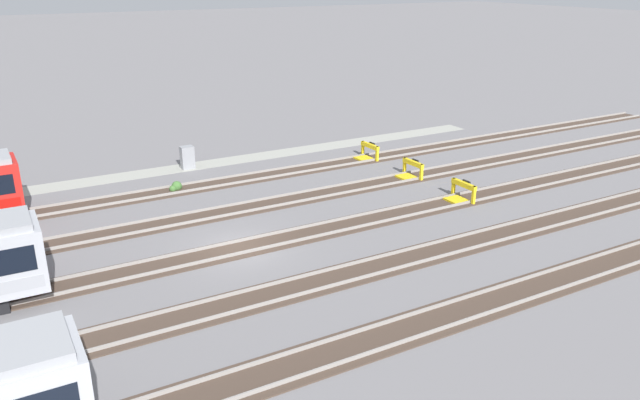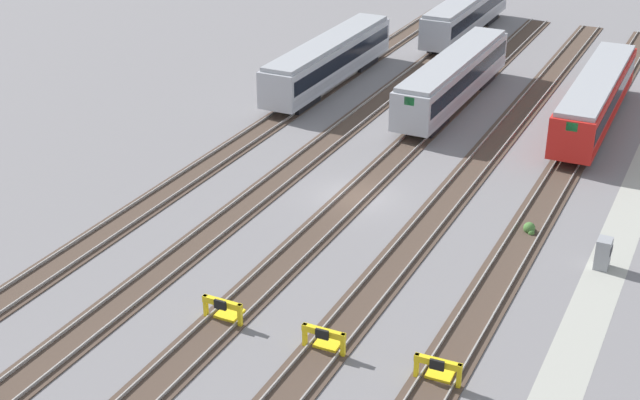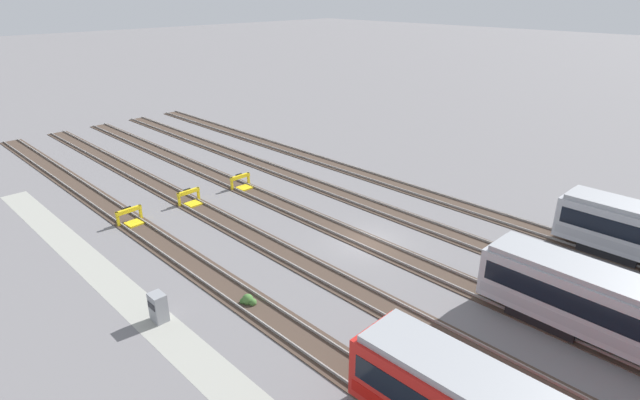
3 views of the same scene
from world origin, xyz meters
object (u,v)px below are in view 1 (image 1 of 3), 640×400
(bumper_stop_nearest_track, at_px, (367,153))
(weed_clump, at_px, (176,187))
(electrical_cabinet, at_px, (187,157))
(bumper_stop_middle_track, at_px, (460,193))
(bumper_stop_near_inner_track, at_px, (410,171))

(bumper_stop_nearest_track, distance_m, weed_clump, 14.44)
(electrical_cabinet, bearing_deg, weed_clump, 63.15)
(bumper_stop_nearest_track, bearing_deg, bumper_stop_middle_track, 90.17)
(bumper_stop_nearest_track, height_order, electrical_cabinet, electrical_cabinet)
(bumper_stop_nearest_track, bearing_deg, electrical_cabinet, -19.35)
(bumper_stop_nearest_track, bearing_deg, bumper_stop_near_inner_track, 91.01)
(bumper_stop_nearest_track, xyz_separation_m, bumper_stop_middle_track, (-0.03, 10.19, 0.00))
(electrical_cabinet, height_order, weed_clump, electrical_cabinet)
(bumper_stop_middle_track, distance_m, weed_clump, 17.76)
(bumper_stop_middle_track, bearing_deg, weed_clump, -35.45)
(bumper_stop_near_inner_track, distance_m, electrical_cabinet, 15.56)
(weed_clump, bearing_deg, bumper_stop_nearest_track, 179.58)
(bumper_stop_nearest_track, height_order, bumper_stop_near_inner_track, same)
(bumper_stop_near_inner_track, distance_m, weed_clump, 15.43)
(bumper_stop_near_inner_track, distance_m, bumper_stop_middle_track, 5.10)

